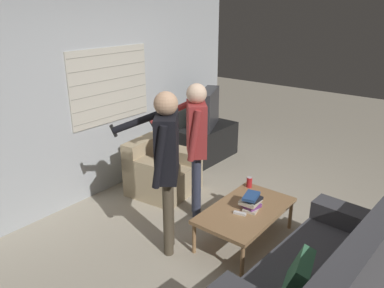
% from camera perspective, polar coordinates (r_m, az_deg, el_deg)
% --- Properties ---
extents(ground_plane, '(16.00, 16.00, 0.00)m').
position_cam_1_polar(ground_plane, '(4.20, 5.57, -14.54)').
color(ground_plane, '#B2A893').
extents(wall_back, '(5.20, 0.08, 2.55)m').
position_cam_1_polar(wall_back, '(4.97, -13.91, 6.79)').
color(wall_back, '#ADB2B7').
rests_on(wall_back, ground_plane).
extents(couch_blue, '(1.89, 0.93, 0.87)m').
position_cam_1_polar(couch_blue, '(3.37, 19.50, -19.20)').
color(couch_blue, '#424247').
rests_on(couch_blue, ground_plane).
extents(armchair_beige, '(0.88, 0.85, 0.73)m').
position_cam_1_polar(armchair_beige, '(5.09, -4.77, -4.08)').
color(armchair_beige, tan).
rests_on(armchair_beige, ground_plane).
extents(coffee_table, '(1.11, 0.65, 0.38)m').
position_cam_1_polar(coffee_table, '(4.06, 8.17, -10.15)').
color(coffee_table, '#9E754C').
rests_on(coffee_table, ground_plane).
extents(tv_stand, '(1.04, 0.51, 0.55)m').
position_cam_1_polar(tv_stand, '(6.15, 2.42, 0.22)').
color(tv_stand, black).
rests_on(tv_stand, ground_plane).
extents(tv, '(0.80, 0.51, 0.60)m').
position_cam_1_polar(tv, '(5.98, 2.48, 5.40)').
color(tv, '#2D2D33').
rests_on(tv, tv_stand).
extents(person_left_standing, '(0.54, 0.85, 1.68)m').
position_cam_1_polar(person_left_standing, '(3.57, -3.99, -1.51)').
color(person_left_standing, '#4C4233').
rests_on(person_left_standing, ground_plane).
extents(person_right_standing, '(0.48, 0.78, 1.61)m').
position_cam_1_polar(person_right_standing, '(4.23, 0.52, 1.35)').
color(person_right_standing, '#33384C').
rests_on(person_right_standing, ground_plane).
extents(book_stack, '(0.27, 0.21, 0.17)m').
position_cam_1_polar(book_stack, '(4.02, 9.05, -8.67)').
color(book_stack, beige).
rests_on(book_stack, coffee_table).
extents(soda_can, '(0.07, 0.07, 0.13)m').
position_cam_1_polar(soda_can, '(4.47, 8.72, -5.77)').
color(soda_can, red).
rests_on(soda_can, coffee_table).
extents(spare_remote, '(0.07, 0.14, 0.02)m').
position_cam_1_polar(spare_remote, '(3.93, 7.29, -10.44)').
color(spare_remote, white).
rests_on(spare_remote, coffee_table).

